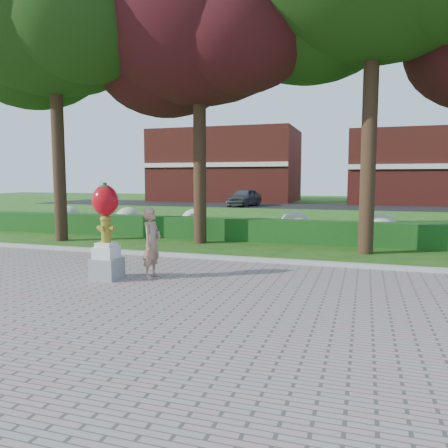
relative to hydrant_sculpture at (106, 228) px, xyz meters
name	(u,v)px	position (x,y,z in m)	size (l,w,h in m)	color
ground	(186,288)	(1.91, -0.05, -1.16)	(100.00, 100.00, 0.00)	#264C13
walkway	(56,366)	(1.91, -4.05, -1.14)	(40.00, 14.00, 0.04)	gray
curb	(229,259)	(1.91, 2.95, -1.08)	(40.00, 0.18, 0.15)	#ADADA5
lawn_hedge	(263,230)	(1.91, 6.95, -0.76)	(24.00, 0.70, 0.80)	#144716
hydrangea_row	(284,224)	(2.48, 7.95, -0.61)	(20.10, 1.10, 0.99)	beige
street	(320,206)	(1.91, 27.95, -1.15)	(50.00, 8.00, 0.02)	black
building_left	(226,166)	(-8.09, 33.95, 2.34)	(14.00, 8.00, 7.00)	maroon
building_right	(420,168)	(9.91, 33.95, 2.04)	(12.00, 8.00, 6.40)	maroon
tree_far_left	(52,13)	(-5.20, 5.04, 6.81)	(9.00, 7.68, 11.66)	black
tree_mid_left	(197,27)	(-0.19, 6.03, 6.14)	(8.25, 7.04, 10.69)	black
hydrant_sculpture	(106,228)	(0.00, 0.00, 0.00)	(0.62, 0.58, 2.11)	gray
woman	(152,243)	(0.89, 0.42, -0.34)	(0.57, 0.37, 1.56)	#A6785F
parked_car	(244,197)	(-3.95, 25.89, -0.43)	(1.68, 4.18, 1.42)	#3D4045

